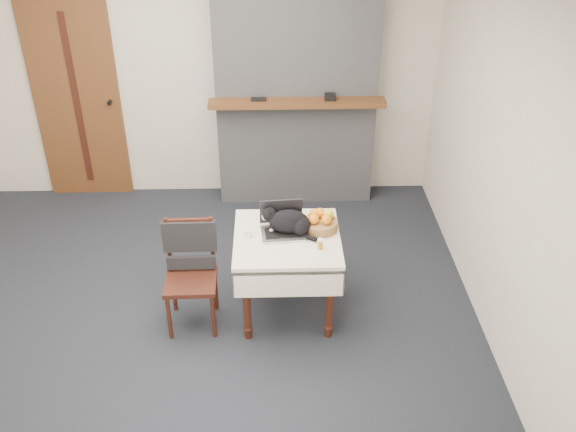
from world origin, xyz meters
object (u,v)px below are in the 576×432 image
chair (190,259)px  door (77,101)px  cream_jar (248,233)px  fruit_basket (320,222)px  laptop (282,225)px  cat (290,222)px  pill_bottle (320,244)px  side_table (287,249)px

chair → door: bearing=121.0°
cream_jar → fruit_basket: fruit_basket is taller
door → chair: size_ratio=2.34×
laptop → cat: laptop is taller
laptop → pill_bottle: (0.27, -0.23, -0.02)m
side_table → cream_jar: bearing=179.3°
door → chair: 2.40m
fruit_basket → chair: (-0.97, -0.14, -0.21)m
pill_bottle → fruit_basket: fruit_basket is taller
door → chair: bearing=-57.9°
door → fruit_basket: bearing=-39.9°
fruit_basket → pill_bottle: bearing=-94.2°
cream_jar → chair: size_ratio=0.08×
pill_bottle → chair: 0.98m
laptop → fruit_basket: bearing=0.0°
cat → fruit_basket: size_ratio=1.59×
door → chair: door is taller
side_table → cream_jar: size_ratio=11.89×
cat → laptop: bearing=176.0°
door → side_table: (1.97, -1.95, -0.41)m
laptop → cat: size_ratio=0.83×
laptop → chair: size_ratio=0.40×
cream_jar → chair: chair is taller
cream_jar → door: bearing=130.7°
pill_bottle → cat: bearing=134.3°
side_table → chair: size_ratio=0.91×
door → side_table: size_ratio=2.56×
laptop → fruit_basket: size_ratio=1.31×
door → cat: door is taller
pill_bottle → chair: size_ratio=0.09×
pill_bottle → door: bearing=136.1°
door → laptop: door is taller
side_table → cat: 0.21m
cat → fruit_basket: bearing=24.2°
door → cream_jar: bearing=-49.3°
pill_bottle → chair: bearing=172.7°
door → cream_jar: 2.59m
side_table → cream_jar: cream_jar is taller
chair → side_table: bearing=2.1°
side_table → pill_bottle: pill_bottle is taller
door → pill_bottle: door is taller
cream_jar → laptop: bearing=15.4°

